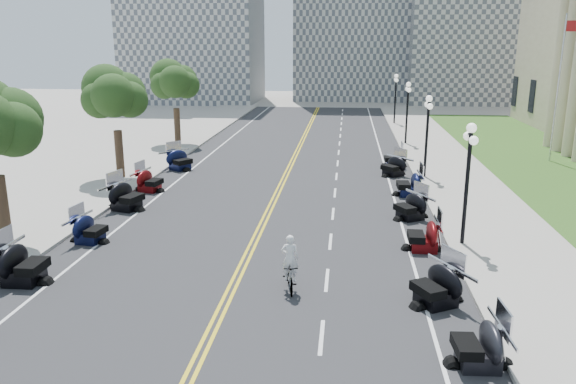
{
  "coord_description": "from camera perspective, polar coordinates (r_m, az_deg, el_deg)",
  "views": [
    {
      "loc": [
        3.75,
        -18.38,
        8.11
      ],
      "look_at": [
        1.35,
        4.44,
        2.0
      ],
      "focal_mm": 35.0,
      "sensor_mm": 36.0,
      "label": 1
    }
  ],
  "objects": [
    {
      "name": "ground",
      "position": [
        20.44,
        -5.13,
        -8.53
      ],
      "size": [
        160.0,
        160.0,
        0.0
      ],
      "primitive_type": "plane",
      "color": "gray"
    },
    {
      "name": "road",
      "position": [
        29.75,
        -1.47,
        -0.91
      ],
      "size": [
        16.0,
        90.0,
        0.01
      ],
      "primitive_type": "cube",
      "color": "#333335",
      "rests_on": "ground"
    },
    {
      "name": "centerline_yellow_a",
      "position": [
        29.77,
        -1.7,
        -0.89
      ],
      "size": [
        0.12,
        90.0,
        0.0
      ],
      "primitive_type": "cube",
      "color": "yellow",
      "rests_on": "road"
    },
    {
      "name": "centerline_yellow_b",
      "position": [
        29.74,
        -1.24,
        -0.9
      ],
      "size": [
        0.12,
        90.0,
        0.0
      ],
      "primitive_type": "cube",
      "color": "yellow",
      "rests_on": "road"
    },
    {
      "name": "edge_line_north",
      "position": [
        29.63,
        10.9,
        -1.23
      ],
      "size": [
        0.12,
        90.0,
        0.0
      ],
      "primitive_type": "cube",
      "color": "white",
      "rests_on": "road"
    },
    {
      "name": "edge_line_south",
      "position": [
        31.21,
        -13.21,
        -0.54
      ],
      "size": [
        0.12,
        90.0,
        0.0
      ],
      "primitive_type": "cube",
      "color": "white",
      "rests_on": "road"
    },
    {
      "name": "lane_dash_5",
      "position": [
        16.51,
        3.43,
        -14.48
      ],
      "size": [
        0.12,
        2.0,
        0.0
      ],
      "primitive_type": "cube",
      "color": "white",
      "rests_on": "road"
    },
    {
      "name": "lane_dash_6",
      "position": [
        20.09,
        3.97,
        -8.89
      ],
      "size": [
        0.12,
        2.0,
        0.0
      ],
      "primitive_type": "cube",
      "color": "white",
      "rests_on": "road"
    },
    {
      "name": "lane_dash_7",
      "position": [
        23.81,
        4.33,
        -5.02
      ],
      "size": [
        0.12,
        2.0,
        0.0
      ],
      "primitive_type": "cube",
      "color": "white",
      "rests_on": "road"
    },
    {
      "name": "lane_dash_8",
      "position": [
        27.6,
        4.59,
        -2.2
      ],
      "size": [
        0.12,
        2.0,
        0.0
      ],
      "primitive_type": "cube",
      "color": "white",
      "rests_on": "road"
    },
    {
      "name": "lane_dash_9",
      "position": [
        31.45,
        4.79,
        -0.07
      ],
      "size": [
        0.12,
        2.0,
        0.0
      ],
      "primitive_type": "cube",
      "color": "white",
      "rests_on": "road"
    },
    {
      "name": "lane_dash_10",
      "position": [
        35.33,
        4.95,
        1.6
      ],
      "size": [
        0.12,
        2.0,
        0.0
      ],
      "primitive_type": "cube",
      "color": "white",
      "rests_on": "road"
    },
    {
      "name": "lane_dash_11",
      "position": [
        39.23,
        5.07,
        2.93
      ],
      "size": [
        0.12,
        2.0,
        0.0
      ],
      "primitive_type": "cube",
      "color": "white",
      "rests_on": "road"
    },
    {
      "name": "lane_dash_12",
      "position": [
        43.15,
        5.17,
        4.03
      ],
      "size": [
        0.12,
        2.0,
        0.0
      ],
      "primitive_type": "cube",
      "color": "white",
      "rests_on": "road"
    },
    {
      "name": "lane_dash_13",
      "position": [
        47.09,
        5.26,
        4.94
      ],
      "size": [
        0.12,
        2.0,
        0.0
      ],
      "primitive_type": "cube",
      "color": "white",
      "rests_on": "road"
    },
    {
      "name": "lane_dash_14",
      "position": [
        51.03,
        5.33,
        5.71
      ],
      "size": [
        0.12,
        2.0,
        0.0
      ],
      "primitive_type": "cube",
      "color": "white",
      "rests_on": "road"
    },
    {
      "name": "lane_dash_15",
      "position": [
        54.98,
        5.39,
        6.37
      ],
      "size": [
        0.12,
        2.0,
        0.0
      ],
      "primitive_type": "cube",
      "color": "white",
      "rests_on": "road"
    },
    {
      "name": "lane_dash_16",
      "position": [
        58.94,
        5.44,
        6.94
      ],
      "size": [
        0.12,
        2.0,
        0.0
      ],
      "primitive_type": "cube",
      "color": "white",
      "rests_on": "road"
    },
    {
      "name": "lane_dash_17",
      "position": [
        62.91,
        5.49,
        7.44
      ],
      "size": [
        0.12,
        2.0,
        0.0
      ],
      "primitive_type": "cube",
      "color": "white",
      "rests_on": "road"
    },
    {
      "name": "lane_dash_18",
      "position": [
        66.88,
        5.53,
        7.88
      ],
      "size": [
        0.12,
        2.0,
        0.0
      ],
      "primitive_type": "cube",
      "color": "white",
      "rests_on": "road"
    },
    {
      "name": "lane_dash_19",
      "position": [
        70.85,
        5.57,
        8.27
      ],
      "size": [
        0.12,
        2.0,
        0.0
      ],
      "primitive_type": "cube",
      "color": "white",
      "rests_on": "road"
    },
    {
      "name": "sidewalk_north",
      "position": [
        30.26,
        18.66,
        -1.3
      ],
      "size": [
        5.0,
        90.0,
        0.15
      ],
      "primitive_type": "cube",
      "color": "#9E9991",
      "rests_on": "ground"
    },
    {
      "name": "sidewalk_south",
      "position": [
        32.76,
        -20.01,
        -0.21
      ],
      "size": [
        5.0,
        90.0,
        0.15
      ],
      "primitive_type": "cube",
      "color": "#9E9991",
      "rests_on": "ground"
    },
    {
      "name": "lawn",
      "position": [
        39.72,
        26.11,
        1.66
      ],
      "size": [
        9.0,
        60.0,
        0.1
      ],
      "primitive_type": "cube",
      "color": "#356023",
      "rests_on": "ground"
    },
    {
      "name": "distant_block_a",
      "position": [
        83.42,
        -9.61,
        18.06
      ],
      "size": [
        18.0,
        14.0,
        26.0
      ],
      "primitive_type": "cube",
      "color": "gray",
      "rests_on": "ground"
    },
    {
      "name": "distant_block_c",
      "position": [
        85.41,
        19.1,
        16.06
      ],
      "size": [
        20.0,
        14.0,
        22.0
      ],
      "primitive_type": "cube",
      "color": "gray",
      "rests_on": "ground"
    },
    {
      "name": "street_lamp_2",
      "position": [
        23.56,
        17.7,
        0.66
      ],
      "size": [
        0.5,
        1.2,
        4.9
      ],
      "primitive_type": null,
      "color": "black",
      "rests_on": "sidewalk_north"
    },
    {
      "name": "street_lamp_3",
      "position": [
        35.16,
        13.91,
        5.45
      ],
      "size": [
        0.5,
        1.2,
        4.9
      ],
      "primitive_type": null,
      "color": "black",
      "rests_on": "sidewalk_north"
    },
    {
      "name": "street_lamp_4",
      "position": [
        46.96,
        11.99,
        7.84
      ],
      "size": [
        0.5,
        1.2,
        4.9
      ],
      "primitive_type": null,
      "color": "black",
      "rests_on": "sidewalk_north"
    },
    {
      "name": "street_lamp_5",
      "position": [
        58.84,
        10.84,
        9.27
      ],
      "size": [
        0.5,
        1.2,
        4.9
      ],
      "primitive_type": null,
      "color": "black",
      "rests_on": "sidewalk_north"
    },
    {
      "name": "flagpole",
      "position": [
        42.94,
        25.72,
        9.3
      ],
      "size": [
        1.1,
        0.2,
        10.0
      ],
      "primitive_type": null,
      "color": "silver",
      "rests_on": "ground"
    },
    {
      "name": "tree_3",
      "position": [
        35.34,
        -17.14,
        8.8
      ],
      "size": [
        4.8,
        4.8,
        9.2
      ],
      "primitive_type": null,
      "color": "#235619",
      "rests_on": "sidewalk_south"
    },
    {
      "name": "tree_4",
      "position": [
        46.58,
        -11.38,
        10.48
      ],
      "size": [
        4.8,
        4.8,
        9.2
      ],
      "primitive_type": null,
      "color": "#235619",
      "rests_on": "sidewalk_south"
    },
    {
      "name": "motorcycle_n_4",
      "position": [
        15.68,
        18.86,
        -14.23
      ],
      "size": [
        2.08,
        2.08,
        1.37
      ],
      "primitive_type": null,
      "rotation": [
        0.0,
        0.0,
        -1.51
      ],
      "color": "black",
      "rests_on": "road"
    },
    {
      "name": "motorcycle_n_5",
      "position": [
        18.63,
        14.87,
        -8.97
      ],
      "size": [
        2.82,
        2.82,
        1.45
      ],
      "primitive_type": null,
      "rotation": [
        0.0,
        0.0,
        -1.06
      ],
      "color": "black",
      "rests_on": "road"
    },
    {
      "name": "motorcycle_n_6",
      "position": [
        23.22,
        13.67,
        -4.15
      ],
      "size": [
        2.0,
        2.0,
        1.39
      ],
      "primitive_type": null,
      "rotation": [
        0.0,
        0.0,
        -1.58
      ],
      "color": "#590A0C",
      "rests_on": "road"
    },
    {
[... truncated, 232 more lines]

